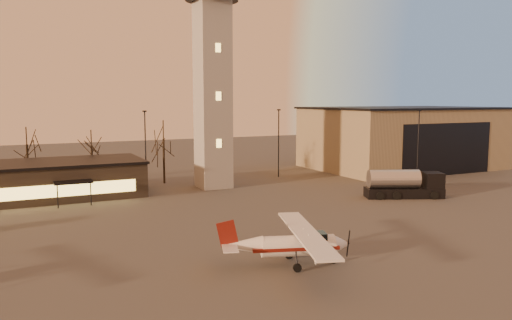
# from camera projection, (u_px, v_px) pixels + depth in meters

# --- Properties ---
(ground) EXTENTS (220.00, 220.00, 0.00)m
(ground) POSITION_uv_depth(u_px,v_px,m) (352.00, 246.00, 39.49)
(ground) COLOR #454240
(ground) RESTS_ON ground
(control_tower) EXTENTS (6.80, 6.80, 32.60)m
(control_tower) POSITION_uv_depth(u_px,v_px,m) (212.00, 62.00, 64.24)
(control_tower) COLOR #9A9992
(control_tower) RESTS_ON ground
(hangar) EXTENTS (30.60, 20.60, 10.30)m
(hangar) POSITION_uv_depth(u_px,v_px,m) (402.00, 137.00, 84.91)
(hangar) COLOR #9C8C66
(hangar) RESTS_ON ground
(terminal) EXTENTS (25.40, 12.20, 4.30)m
(terminal) POSITION_uv_depth(u_px,v_px,m) (31.00, 181.00, 58.08)
(terminal) COLOR black
(terminal) RESTS_ON ground
(light_poles) EXTENTS (58.50, 12.25, 10.14)m
(light_poles) POSITION_uv_depth(u_px,v_px,m) (214.00, 146.00, 66.67)
(light_poles) COLOR black
(light_poles) RESTS_ON ground
(tree_row) EXTENTS (37.20, 9.20, 8.80)m
(tree_row) POSITION_uv_depth(u_px,v_px,m) (94.00, 141.00, 67.65)
(tree_row) COLOR black
(tree_row) RESTS_ON ground
(cessna_front) EXTENTS (9.98, 12.26, 3.42)m
(cessna_front) POSITION_uv_depth(u_px,v_px,m) (300.00, 249.00, 34.93)
(cessna_front) COLOR silver
(cessna_front) RESTS_ON ground
(fuel_truck) EXTENTS (9.29, 6.03, 3.35)m
(fuel_truck) POSITION_uv_depth(u_px,v_px,m) (404.00, 186.00, 59.11)
(fuel_truck) COLOR black
(fuel_truck) RESTS_ON ground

